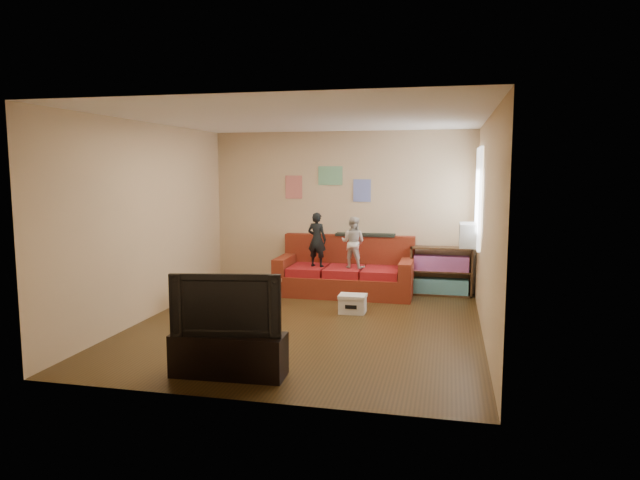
% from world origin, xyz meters
% --- Properties ---
extents(room_shell, '(4.52, 5.02, 2.72)m').
position_xyz_m(room_shell, '(0.00, 0.00, 1.35)').
color(room_shell, '#443015').
rests_on(room_shell, ground).
extents(sofa, '(2.22, 1.02, 0.98)m').
position_xyz_m(sofa, '(0.15, 2.08, 0.33)').
color(sofa, maroon).
rests_on(sofa, ground).
extents(child_a, '(0.37, 0.28, 0.90)m').
position_xyz_m(child_a, '(-0.30, 1.90, 0.91)').
color(child_a, black).
rests_on(child_a, sofa).
extents(child_b, '(0.47, 0.40, 0.84)m').
position_xyz_m(child_b, '(0.30, 1.90, 0.89)').
color(child_b, beige).
rests_on(child_b, sofa).
extents(coffee_table, '(0.96, 0.53, 0.43)m').
position_xyz_m(coffee_table, '(-1.10, 0.69, 0.37)').
color(coffee_table, '#A87349').
rests_on(coffee_table, ground).
extents(remote, '(0.22, 0.06, 0.02)m').
position_xyz_m(remote, '(-1.35, 0.57, 0.44)').
color(remote, black).
rests_on(remote, coffee_table).
extents(game_controller, '(0.16, 0.06, 0.03)m').
position_xyz_m(game_controller, '(-0.90, 0.74, 0.45)').
color(game_controller, white).
rests_on(game_controller, coffee_table).
extents(bookshelf, '(1.00, 0.30, 0.80)m').
position_xyz_m(bookshelf, '(1.70, 2.30, 0.36)').
color(bookshelf, '#4B321C').
rests_on(bookshelf, ground).
extents(window, '(0.04, 1.08, 1.48)m').
position_xyz_m(window, '(2.22, 1.65, 1.64)').
color(window, white).
rests_on(window, room_shell).
extents(ac_unit, '(0.28, 0.55, 0.35)m').
position_xyz_m(ac_unit, '(2.10, 1.65, 1.08)').
color(ac_unit, '#B7B2A3').
rests_on(ac_unit, window).
extents(artwork_left, '(0.30, 0.01, 0.40)m').
position_xyz_m(artwork_left, '(-0.85, 2.48, 1.75)').
color(artwork_left, '#D87266').
rests_on(artwork_left, room_shell).
extents(artwork_center, '(0.42, 0.01, 0.32)m').
position_xyz_m(artwork_center, '(-0.20, 2.48, 1.95)').
color(artwork_center, '#72B27F').
rests_on(artwork_center, room_shell).
extents(artwork_right, '(0.30, 0.01, 0.38)m').
position_xyz_m(artwork_right, '(0.35, 2.48, 1.70)').
color(artwork_right, '#727FCC').
rests_on(artwork_right, room_shell).
extents(file_box, '(0.39, 0.30, 0.27)m').
position_xyz_m(file_box, '(0.48, 0.81, 0.14)').
color(file_box, silver).
rests_on(file_box, ground).
extents(tv_stand, '(1.16, 0.43, 0.43)m').
position_xyz_m(tv_stand, '(-0.32, -1.94, 0.21)').
color(tv_stand, black).
rests_on(tv_stand, ground).
extents(television, '(1.10, 0.33, 0.63)m').
position_xyz_m(television, '(-0.32, -1.94, 0.74)').
color(television, black).
rests_on(television, tv_stand).
extents(tissue, '(0.12, 0.12, 0.10)m').
position_xyz_m(tissue, '(0.21, 1.36, 0.05)').
color(tissue, beige).
rests_on(tissue, ground).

